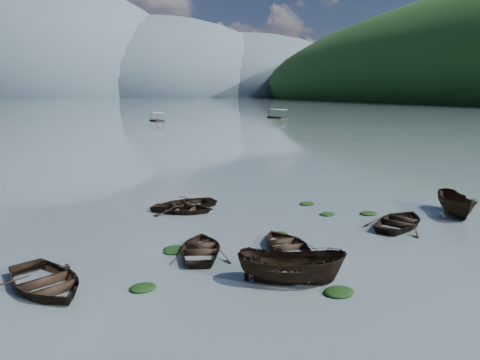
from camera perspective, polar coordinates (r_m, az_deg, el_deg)
name	(u,v)px	position (r m, az deg, el deg)	size (l,w,h in m)	color
ground_plane	(331,275)	(19.76, 12.07, -12.34)	(2400.00, 2400.00, 0.00)	slate
haze_mtn_b	(57,97)	(916.68, -23.18, 10.15)	(520.00, 520.00, 340.00)	#475666
haze_mtn_c	(160,97)	(927.46, -10.56, 10.88)	(520.00, 520.00, 260.00)	#475666
haze_mtn_d	(241,96)	(972.88, 0.16, 11.09)	(520.00, 520.00, 220.00)	#475666
rowboat_0	(46,289)	(19.86, -24.45, -13.05)	(3.52, 4.93, 1.02)	black
rowboat_1	(201,253)	(21.90, -5.17, -9.69)	(3.05, 4.27, 0.88)	black
rowboat_2	(290,283)	(18.75, 6.74, -13.52)	(1.71, 4.55, 1.76)	black
rowboat_3	(286,249)	(22.52, 6.19, -9.10)	(3.01, 4.21, 0.87)	black
rowboat_4	(400,226)	(27.80, 20.56, -5.76)	(3.38, 4.74, 0.98)	black
rowboat_5	(455,215)	(31.70, 26.78, -4.18)	(1.68, 4.47, 1.73)	black
rowboat_6	(182,212)	(29.26, -7.75, -4.25)	(3.01, 4.21, 0.87)	black
rowboat_7	(184,208)	(30.29, -7.49, -3.70)	(3.26, 4.57, 0.95)	black
weed_clump_0	(143,289)	(18.57, -12.80, -14.00)	(1.11, 0.91, 0.24)	black
weed_clump_1	(174,250)	(22.54, -8.81, -9.16)	(1.06, 0.85, 0.23)	black
weed_clump_2	(339,294)	(18.21, 13.07, -14.55)	(1.26, 1.01, 0.27)	black
weed_clump_3	(327,215)	(28.91, 11.57, -4.59)	(1.02, 0.86, 0.23)	black
weed_clump_4	(369,214)	(29.70, 16.76, -4.41)	(1.19, 0.94, 0.25)	black
weed_clump_5	(174,252)	(22.19, -8.76, -9.49)	(1.07, 0.87, 0.23)	black
weed_clump_6	(280,235)	(24.63, 5.36, -7.25)	(0.92, 0.77, 0.19)	black
weed_clump_7	(307,204)	(31.30, 8.93, -3.24)	(1.12, 0.90, 0.24)	black
pontoon_centre	(157,121)	(125.22, -11.01, 7.72)	(2.52, 6.04, 2.32)	black
pontoon_right	(277,118)	(138.56, 5.00, 8.24)	(2.87, 6.88, 2.64)	black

